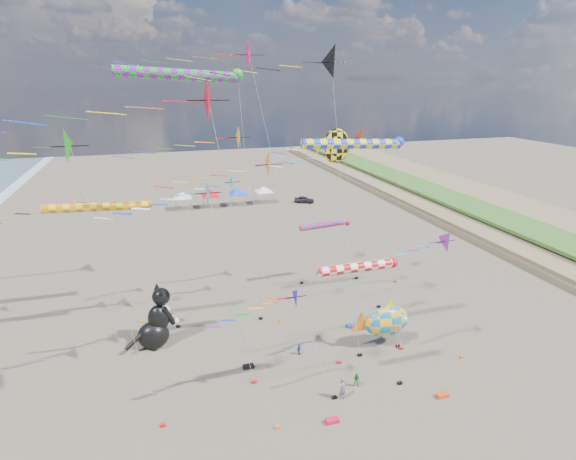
# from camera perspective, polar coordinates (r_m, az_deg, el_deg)

# --- Properties ---
(ground) EXTENTS (260.00, 260.00, 0.00)m
(ground) POSITION_cam_1_polar(r_m,az_deg,el_deg) (32.23, 8.71, -25.92)
(ground) COLOR brown
(ground) RESTS_ON ground
(delta_kite_0) EXTENTS (9.55, 1.67, 14.05)m
(delta_kite_0) POSITION_cam_1_polar(r_m,az_deg,el_deg) (43.77, -7.99, 5.64)
(delta_kite_0) COLOR #23A6CE
(delta_kite_0) RESTS_ON ground
(delta_kite_1) EXTENTS (11.98, 2.19, 18.00)m
(delta_kite_1) POSITION_cam_1_polar(r_m,az_deg,el_deg) (30.88, -1.70, 7.61)
(delta_kite_1) COLOR orange
(delta_kite_1) RESTS_ON ground
(delta_kite_2) EXTENTS (8.85, 1.90, 11.65)m
(delta_kite_2) POSITION_cam_1_polar(r_m,az_deg,el_deg) (35.61, 18.33, -2.27)
(delta_kite_2) COLOR purple
(delta_kite_2) RESTS_ON ground
(delta_kite_3) EXTENTS (14.38, 2.49, 22.80)m
(delta_kite_3) POSITION_cam_1_polar(r_m,az_deg,el_deg) (23.75, -14.14, 15.07)
(delta_kite_3) COLOR red
(delta_kite_3) RESTS_ON ground
(delta_kite_4) EXTENTS (10.45, 2.05, 20.30)m
(delta_kite_4) POSITION_cam_1_polar(r_m,az_deg,el_deg) (26.83, -27.72, 8.88)
(delta_kite_4) COLOR #13870E
(delta_kite_4) RESTS_ON ground
(delta_kite_5) EXTENTS (12.70, 2.81, 25.19)m
(delta_kite_5) POSITION_cam_1_polar(r_m,az_deg,el_deg) (36.63, 5.29, 20.19)
(delta_kite_5) COLOR black
(delta_kite_5) RESTS_ON ground
(delta_kite_6) EXTENTS (18.46, 3.28, 26.38)m
(delta_kite_6) POSITION_cam_1_polar(r_m,az_deg,el_deg) (45.80, -5.13, 21.09)
(delta_kite_6) COLOR #CF1663
(delta_kite_6) RESTS_ON ground
(delta_kite_7) EXTENTS (9.97, 1.88, 13.19)m
(delta_kite_7) POSITION_cam_1_polar(r_m,az_deg,el_deg) (42.87, -25.55, 2.46)
(delta_kite_7) COLOR orange
(delta_kite_7) RESTS_ON ground
(delta_kite_8) EXTENTS (8.53, 1.59, 9.28)m
(delta_kite_8) POSITION_cam_1_polar(r_m,az_deg,el_deg) (30.10, -0.46, -10.02)
(delta_kite_8) COLOR #150EBD
(delta_kite_8) RESTS_ON ground
(delta_kite_9) EXTENTS (13.36, 2.29, 18.13)m
(delta_kite_9) POSITION_cam_1_polar(r_m,az_deg,el_deg) (46.89, 8.79, 11.29)
(delta_kite_9) COLOR red
(delta_kite_9) RESTS_ON ground
(delta_kite_10) EXTENTS (13.50, 2.16, 19.11)m
(delta_kite_10) POSITION_cam_1_polar(r_m,az_deg,el_deg) (37.74, -9.44, 11.05)
(delta_kite_10) COLOR #FFAC22
(delta_kite_10) RESTS_ON ground
(delta_kite_11) EXTENTS (9.51, 2.02, 16.35)m
(delta_kite_11) POSITION_cam_1_polar(r_m,az_deg,el_deg) (29.88, -11.77, 3.71)
(delta_kite_11) COLOR blue
(delta_kite_11) RESTS_ON ground
(delta_kite_12) EXTENTS (9.20, 1.69, 17.09)m
(delta_kite_12) POSITION_cam_1_polar(r_m,az_deg,el_deg) (41.27, 7.76, 9.17)
(delta_kite_12) COLOR #FF4402
(delta_kite_12) RESTS_ON ground
(windsock_0) EXTENTS (7.20, 0.71, 10.77)m
(windsock_0) POSITION_cam_1_polar(r_m,az_deg,el_deg) (30.98, 9.26, -4.74)
(windsock_0) COLOR red
(windsock_0) RESTS_ON ground
(windsock_1) EXTENTS (7.34, 0.67, 7.47)m
(windsock_1) POSITION_cam_1_polar(r_m,az_deg,el_deg) (50.02, 4.97, 0.62)
(windsock_1) COLOR red
(windsock_1) RESTS_ON ground
(windsock_2) EXTENTS (9.32, 0.77, 18.43)m
(windsock_2) POSITION_cam_1_polar(r_m,az_deg,el_deg) (33.50, 8.77, 10.63)
(windsock_2) COLOR blue
(windsock_2) RESTS_ON ground
(windsock_3) EXTENTS (9.95, 0.80, 12.79)m
(windsock_3) POSITION_cam_1_polar(r_m,az_deg,el_deg) (40.56, -22.50, 2.70)
(windsock_3) COLOR orange
(windsock_3) RESTS_ON ground
(windsock_4) EXTENTS (11.26, 0.94, 23.30)m
(windsock_4) POSITION_cam_1_polar(r_m,az_deg,el_deg) (38.30, -13.12, 18.59)
(windsock_4) COLOR green
(windsock_4) RESTS_ON ground
(angelfish_kite) EXTENTS (3.74, 3.02, 18.98)m
(angelfish_kite) POSITION_cam_1_polar(r_m,az_deg,el_deg) (34.71, 5.84, 10.29)
(angelfish_kite) COLOR yellow
(angelfish_kite) RESTS_ON ground
(cat_inflatable) EXTENTS (4.64, 3.50, 5.62)m
(cat_inflatable) POSITION_cam_1_polar(r_m,az_deg,el_deg) (41.51, -16.50, -10.52)
(cat_inflatable) COLOR black
(cat_inflatable) RESTS_ON ground
(fish_inflatable) EXTENTS (5.63, 2.11, 4.56)m
(fish_inflatable) POSITION_cam_1_polar(r_m,az_deg,el_deg) (40.91, 12.39, -11.25)
(fish_inflatable) COLOR #126EB6
(fish_inflatable) RESTS_ON ground
(person_adult) EXTENTS (0.80, 0.70, 1.83)m
(person_adult) POSITION_cam_1_polar(r_m,az_deg,el_deg) (35.19, 6.96, -19.36)
(person_adult) COLOR slate
(person_adult) RESTS_ON ground
(child_green) EXTENTS (0.72, 0.68, 1.17)m
(child_green) POSITION_cam_1_polar(r_m,az_deg,el_deg) (36.64, 8.73, -18.36)
(child_green) COLOR #1B892A
(child_green) RESTS_ON ground
(child_blue) EXTENTS (0.61, 0.57, 1.01)m
(child_blue) POSITION_cam_1_polar(r_m,az_deg,el_deg) (39.80, 1.40, -14.92)
(child_blue) COLOR #263AA6
(child_blue) RESTS_ON ground
(kite_bag_0) EXTENTS (0.90, 0.44, 0.30)m
(kite_bag_0) POSITION_cam_1_polar(r_m,az_deg,el_deg) (37.41, 19.00, -19.23)
(kite_bag_0) COLOR #D94112
(kite_bag_0) RESTS_ON ground
(kite_bag_1) EXTENTS (0.90, 0.44, 0.30)m
(kite_bag_1) POSITION_cam_1_polar(r_m,az_deg,el_deg) (44.22, 8.06, -11.92)
(kite_bag_1) COLOR blue
(kite_bag_1) RESTS_ON ground
(kite_bag_2) EXTENTS (0.90, 0.44, 0.30)m
(kite_bag_2) POSITION_cam_1_polar(r_m,az_deg,el_deg) (38.55, -5.05, -16.88)
(kite_bag_2) COLOR black
(kite_bag_2) RESTS_ON ground
(kite_bag_3) EXTENTS (0.90, 0.44, 0.30)m
(kite_bag_3) POSITION_cam_1_polar(r_m,az_deg,el_deg) (33.74, 5.61, -22.96)
(kite_bag_3) COLOR red
(kite_bag_3) RESTS_ON ground
(tent_row) EXTENTS (19.20, 4.20, 3.80)m
(tent_row) POSITION_cam_1_polar(r_m,az_deg,el_deg) (83.57, -8.12, 5.08)
(tent_row) COLOR white
(tent_row) RESTS_ON ground
(parked_car) EXTENTS (3.99, 3.07, 1.27)m
(parked_car) POSITION_cam_1_polar(r_m,az_deg,el_deg) (85.80, 2.07, 3.88)
(parked_car) COLOR #26262D
(parked_car) RESTS_ON ground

